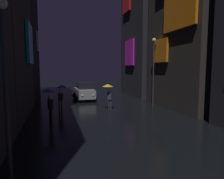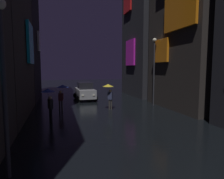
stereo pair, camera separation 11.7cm
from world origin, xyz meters
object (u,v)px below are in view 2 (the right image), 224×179
at_px(streetlamp_left_near, 3,68).
at_px(pedestrian_far_right_yellow, 109,90).
at_px(pedestrian_foreground_right_blue, 49,96).
at_px(streetlamp_right_far, 154,64).
at_px(pedestrian_midstreet_centre_blue, 62,90).
at_px(car_distant, 85,91).

bearing_deg(streetlamp_left_near, pedestrian_far_right_yellow, 58.65).
relative_size(pedestrian_foreground_right_blue, streetlamp_right_far, 0.35).
relative_size(pedestrian_foreground_right_blue, pedestrian_midstreet_centre_blue, 1.00).
xyz_separation_m(pedestrian_far_right_yellow, streetlamp_left_near, (-5.62, -9.23, 1.73)).
distance_m(pedestrian_far_right_yellow, pedestrian_midstreet_centre_blue, 3.75).
relative_size(pedestrian_far_right_yellow, pedestrian_midstreet_centre_blue, 1.00).
distance_m(car_distant, streetlamp_right_far, 8.09).
xyz_separation_m(streetlamp_right_far, streetlamp_left_near, (-10.00, -9.85, -0.36)).
distance_m(pedestrian_foreground_right_blue, car_distant, 9.06).
bearing_deg(car_distant, pedestrian_foreground_right_blue, -112.26).
bearing_deg(pedestrian_far_right_yellow, streetlamp_left_near, -121.35).
distance_m(pedestrian_foreground_right_blue, streetlamp_left_near, 6.91).
xyz_separation_m(pedestrian_far_right_yellow, streetlamp_right_far, (4.38, 0.62, 2.09)).
bearing_deg(pedestrian_far_right_yellow, pedestrian_foreground_right_blue, -150.56).
distance_m(pedestrian_midstreet_centre_blue, streetlamp_right_far, 8.39).
distance_m(pedestrian_far_right_yellow, streetlamp_right_far, 4.89).
distance_m(pedestrian_midstreet_centre_blue, streetlamp_left_near, 9.91).
height_order(car_distant, streetlamp_left_near, streetlamp_left_near).
height_order(pedestrian_foreground_right_blue, pedestrian_far_right_yellow, same).
relative_size(pedestrian_midstreet_centre_blue, streetlamp_right_far, 0.35).
relative_size(pedestrian_far_right_yellow, streetlamp_left_near, 0.39).
height_order(pedestrian_midstreet_centre_blue, streetlamp_right_far, streetlamp_right_far).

